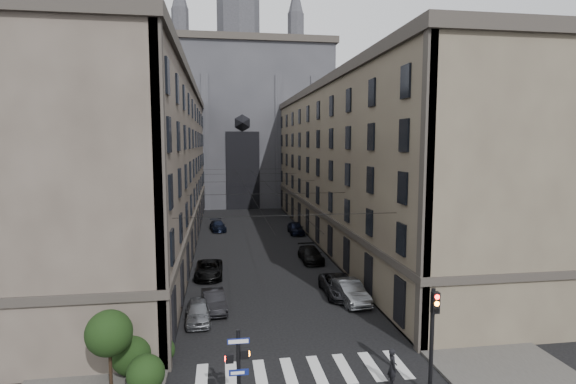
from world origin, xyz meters
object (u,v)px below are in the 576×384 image
pedestrian_signal_left (238,367)px  car_right_near (349,291)px  car_left_midnear (214,301)px  pedestrian (392,367)px  car_right_midnear (340,286)px  car_left_midfar (209,269)px  car_right_far (296,228)px  traffic_light_right (433,329)px  car_right_midfar (311,254)px  gothic_tower (239,114)px  car_left_far (218,226)px  car_left_near (198,311)px

pedestrian_signal_left → car_right_near: (8.89, 13.21, -1.52)m
car_left_midnear → pedestrian: 14.50m
car_right_midnear → pedestrian_signal_left: bearing=-119.2°
car_left_midnear → car_left_midfar: 8.25m
car_left_midfar → car_right_far: bearing=59.4°
car_right_midnear → car_right_near: bearing=-77.2°
car_right_near → car_right_far: size_ratio=1.07×
car_right_near → pedestrian: pedestrian is taller
traffic_light_right → car_left_midnear: bearing=129.4°
car_right_midfar → gothic_tower: bearing=94.9°
pedestrian_signal_left → car_right_midfar: 26.49m
traffic_light_right → car_right_midfar: traffic_light_right is taller
gothic_tower → car_right_midfar: bearing=-84.3°
pedestrian_signal_left → car_left_midfar: bearing=94.7°
gothic_tower → car_left_far: bearing=-98.4°
car_right_far → car_left_midnear: bearing=-111.4°
car_right_far → gothic_tower: bearing=99.8°
car_right_near → car_right_midfar: car_right_near is taller
car_left_midnear → car_right_near: car_right_near is taller
traffic_light_right → car_right_near: (-0.22, 12.79, -2.48)m
gothic_tower → car_right_near: (5.38, -60.25, -16.99)m
traffic_light_right → car_left_near: (-11.34, 10.67, -2.59)m
car_left_far → gothic_tower: bearing=73.8°
car_left_midnear → car_left_far: car_left_midnear is taller
car_left_near → car_right_near: size_ratio=0.84×
gothic_tower → pedestrian: bearing=-86.7°
pedestrian_signal_left → car_left_far: pedestrian_signal_left is taller
traffic_light_right → car_left_midfar: traffic_light_right is taller
car_left_midfar → car_right_midnear: 12.12m
car_right_midnear → car_right_midfar: size_ratio=1.08×
pedestrian → car_right_near: bearing=-2.6°
car_right_midfar → car_right_midnear: bearing=-89.6°
car_right_near → pedestrian_signal_left: bearing=-130.0°
pedestrian_signal_left → pedestrian: 7.88m
car_right_midnear → gothic_tower: bearing=95.8°
car_left_midfar → car_right_near: size_ratio=1.05×
car_left_midnear → car_right_near: bearing=-5.7°
car_left_far → car_right_far: 10.86m
gothic_tower → pedestrian_signal_left: size_ratio=14.50×
traffic_light_right → car_left_midfar: size_ratio=1.01×
pedestrian → traffic_light_right: bearing=-122.2°
traffic_light_right → pedestrian_signal_left: bearing=-177.4°
pedestrian_signal_left → car_left_midfar: pedestrian_signal_left is taller
car_left_near → car_left_far: size_ratio=0.89×
gothic_tower → pedestrian: 74.02m
pedestrian_signal_left → car_right_midfar: pedestrian_signal_left is taller
car_left_far → car_right_far: size_ratio=1.02×
car_left_near → car_left_far: (1.23, 31.72, -0.03)m
pedestrian_signal_left → pedestrian: size_ratio=2.10×
car_right_near → car_left_far: bearing=102.4°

